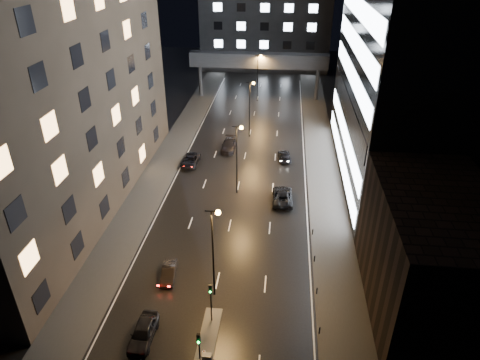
{
  "coord_description": "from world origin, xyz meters",
  "views": [
    {
      "loc": [
        5.94,
        -23.48,
        31.08
      ],
      "look_at": [
        0.8,
        24.61,
        4.0
      ],
      "focal_mm": 32.0,
      "sensor_mm": 36.0,
      "label": 1
    }
  ],
  "objects_px": {
    "car_away_c": "(191,161)",
    "car_away_d": "(229,145)",
    "car_toward_a": "(283,196)",
    "utility_cabinet": "(207,360)",
    "car_away_a": "(143,332)",
    "car_away_b": "(169,273)",
    "car_toward_b": "(285,156)"
  },
  "relations": [
    {
      "from": "car_away_b",
      "to": "car_toward_a",
      "type": "relative_size",
      "value": 0.67
    },
    {
      "from": "car_away_d",
      "to": "car_toward_b",
      "type": "distance_m",
      "value": 9.89
    },
    {
      "from": "car_away_d",
      "to": "car_toward_a",
      "type": "distance_m",
      "value": 18.26
    },
    {
      "from": "utility_cabinet",
      "to": "car_toward_a",
      "type": "bearing_deg",
      "value": 75.08
    },
    {
      "from": "car_away_a",
      "to": "car_away_d",
      "type": "xyz_separation_m",
      "value": [
        2.42,
        40.25,
        -0.01
      ]
    },
    {
      "from": "utility_cabinet",
      "to": "car_away_a",
      "type": "bearing_deg",
      "value": 157.74
    },
    {
      "from": "car_away_c",
      "to": "car_toward_a",
      "type": "height_order",
      "value": "car_toward_a"
    },
    {
      "from": "car_away_a",
      "to": "utility_cabinet",
      "type": "relative_size",
      "value": 3.93
    },
    {
      "from": "car_away_b",
      "to": "car_away_d",
      "type": "relative_size",
      "value": 0.7
    },
    {
      "from": "car_away_c",
      "to": "car_toward_a",
      "type": "distance_m",
      "value": 17.47
    },
    {
      "from": "car_away_c",
      "to": "utility_cabinet",
      "type": "relative_size",
      "value": 4.27
    },
    {
      "from": "car_away_a",
      "to": "utility_cabinet",
      "type": "distance_m",
      "value": 6.46
    },
    {
      "from": "car_away_a",
      "to": "car_toward_b",
      "type": "bearing_deg",
      "value": 72.92
    },
    {
      "from": "car_toward_b",
      "to": "utility_cabinet",
      "type": "distance_m",
      "value": 40.0
    },
    {
      "from": "car_toward_b",
      "to": "utility_cabinet",
      "type": "bearing_deg",
      "value": 74.71
    },
    {
      "from": "car_toward_a",
      "to": "utility_cabinet",
      "type": "distance_m",
      "value": 27.34
    },
    {
      "from": "car_toward_b",
      "to": "utility_cabinet",
      "type": "relative_size",
      "value": 3.72
    },
    {
      "from": "car_away_d",
      "to": "car_toward_a",
      "type": "bearing_deg",
      "value": -58.67
    },
    {
      "from": "car_away_c",
      "to": "car_away_d",
      "type": "bearing_deg",
      "value": 51.72
    },
    {
      "from": "car_away_b",
      "to": "car_toward_a",
      "type": "bearing_deg",
      "value": 49.07
    },
    {
      "from": "car_away_a",
      "to": "car_away_b",
      "type": "bearing_deg",
      "value": 88.99
    },
    {
      "from": "car_away_a",
      "to": "car_toward_a",
      "type": "xyz_separation_m",
      "value": [
        11.81,
        24.59,
        -0.0
      ]
    },
    {
      "from": "car_away_c",
      "to": "car_away_d",
      "type": "xyz_separation_m",
      "value": [
        5.32,
        6.24,
        0.08
      ]
    },
    {
      "from": "car_away_b",
      "to": "car_away_c",
      "type": "distance_m",
      "value": 26.12
    },
    {
      "from": "utility_cabinet",
      "to": "car_away_b",
      "type": "bearing_deg",
      "value": 117.06
    },
    {
      "from": "car_away_b",
      "to": "car_away_d",
      "type": "xyz_separation_m",
      "value": [
        2.2,
        32.18,
        0.16
      ]
    },
    {
      "from": "car_toward_a",
      "to": "utility_cabinet",
      "type": "xyz_separation_m",
      "value": [
        -5.72,
        -26.74,
        -0.05
      ]
    },
    {
      "from": "car_toward_a",
      "to": "car_toward_b",
      "type": "bearing_deg",
      "value": -92.52
    },
    {
      "from": "car_toward_a",
      "to": "utility_cabinet",
      "type": "height_order",
      "value": "car_toward_a"
    },
    {
      "from": "car_away_a",
      "to": "car_toward_a",
      "type": "height_order",
      "value": "same"
    },
    {
      "from": "car_toward_a",
      "to": "car_toward_b",
      "type": "relative_size",
      "value": 1.29
    },
    {
      "from": "car_away_a",
      "to": "car_away_c",
      "type": "distance_m",
      "value": 34.12
    }
  ]
}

